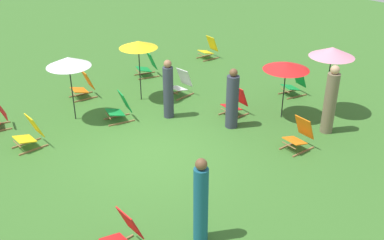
% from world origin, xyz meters
% --- Properties ---
extents(ground_plane, '(40.00, 40.00, 0.00)m').
position_xyz_m(ground_plane, '(0.00, 0.00, 0.00)').
color(ground_plane, '#386B28').
extents(deckchair_0, '(0.56, 0.81, 0.83)m').
position_xyz_m(deckchair_0, '(-4.23, 5.83, 0.37)').
color(deckchair_0, olive).
rests_on(deckchair_0, ground).
extents(deckchair_1, '(0.55, 0.80, 0.83)m').
position_xyz_m(deckchair_1, '(2.19, 2.80, 0.37)').
color(deckchair_1, olive).
rests_on(deckchair_1, ground).
extents(deckchair_2, '(0.53, 0.79, 0.83)m').
position_xyz_m(deckchair_2, '(-2.26, 2.77, 0.37)').
color(deckchair_2, olive).
rests_on(deckchair_2, ground).
extents(deckchair_4, '(0.48, 0.76, 0.83)m').
position_xyz_m(deckchair_4, '(2.31, -2.46, 0.37)').
color(deckchair_4, olive).
rests_on(deckchair_4, ground).
extents(deckchair_5, '(0.65, 0.86, 0.83)m').
position_xyz_m(deckchair_5, '(-2.06, 0.37, 0.37)').
color(deckchair_5, olive).
rests_on(deckchair_5, ground).
extents(deckchair_6, '(0.59, 0.83, 0.83)m').
position_xyz_m(deckchair_6, '(-4.13, 0.41, 0.37)').
color(deckchair_6, olive).
rests_on(deckchair_6, ground).
extents(deckchair_7, '(0.66, 0.86, 0.83)m').
position_xyz_m(deckchair_7, '(0.08, 5.44, 0.37)').
color(deckchair_7, olive).
rests_on(deckchair_7, ground).
extents(deckchair_8, '(0.69, 0.87, 0.83)m').
position_xyz_m(deckchair_8, '(-4.27, 2.96, 0.37)').
color(deckchair_8, olive).
rests_on(deckchair_8, ground).
extents(deckchair_9, '(0.48, 0.76, 0.83)m').
position_xyz_m(deckchair_9, '(-2.32, -2.13, 0.37)').
color(deckchair_9, olive).
rests_on(deckchair_9, ground).
extents(deckchair_10, '(0.56, 0.81, 0.83)m').
position_xyz_m(deckchair_10, '(-0.18, 3.02, 0.37)').
color(deckchair_10, olive).
rests_on(deckchair_10, ground).
extents(umbrella_0, '(1.19, 1.19, 1.83)m').
position_xyz_m(umbrella_0, '(-2.97, -0.55, 1.69)').
color(umbrella_0, black).
rests_on(umbrella_0, ground).
extents(umbrella_1, '(1.23, 1.23, 1.98)m').
position_xyz_m(umbrella_1, '(1.47, 4.97, 1.85)').
color(umbrella_1, black).
rests_on(umbrella_1, ground).
extents(umbrella_2, '(1.26, 1.26, 1.66)m').
position_xyz_m(umbrella_2, '(0.82, 3.86, 1.55)').
color(umbrella_2, black).
rests_on(umbrella_2, ground).
extents(umbrella_3, '(1.14, 1.14, 1.86)m').
position_xyz_m(umbrella_3, '(-2.82, 1.62, 1.75)').
color(umbrella_3, black).
rests_on(umbrella_3, ground).
extents(person_0, '(0.36, 0.36, 1.73)m').
position_xyz_m(person_0, '(2.98, -1.24, 0.83)').
color(person_0, '#195972').
rests_on(person_0, ground).
extents(person_1, '(0.45, 0.45, 1.87)m').
position_xyz_m(person_1, '(2.15, 4.08, 0.89)').
color(person_1, '#72664C').
rests_on(person_1, ground).
extents(person_2, '(0.38, 0.38, 1.69)m').
position_xyz_m(person_2, '(-1.34, 1.51, 0.81)').
color(person_2, '#333847').
rests_on(person_2, ground).
extents(person_3, '(0.44, 0.44, 1.67)m').
position_xyz_m(person_3, '(0.26, 2.40, 0.78)').
color(person_3, '#333847').
rests_on(person_3, ground).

